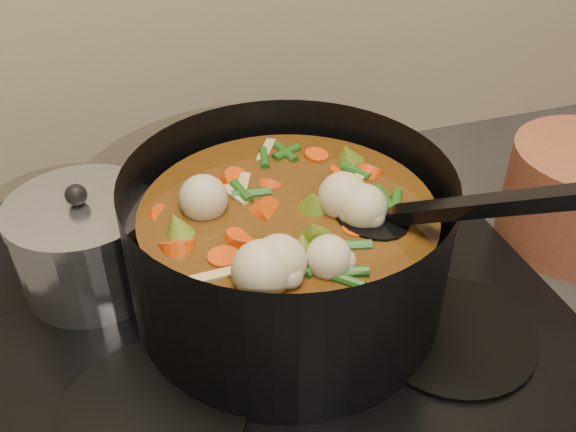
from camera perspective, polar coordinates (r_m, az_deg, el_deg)
name	(u,v)px	position (r m, az deg, el deg)	size (l,w,h in m)	color
stovetop	(274,294)	(0.76, -1.25, -6.94)	(0.62, 0.54, 0.03)	black
stockpot	(289,246)	(0.69, 0.06, -2.72)	(0.44, 0.44, 0.25)	black
saucepan	(88,244)	(0.76, -17.39, -2.36)	(0.17, 0.17, 0.14)	silver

